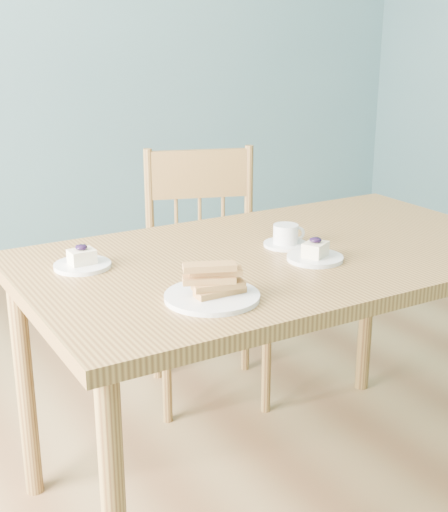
# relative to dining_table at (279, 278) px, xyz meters

# --- Properties ---
(room) EXTENTS (5.01, 5.01, 2.71)m
(room) POSITION_rel_dining_table_xyz_m (0.29, 0.11, 0.65)
(room) COLOR olive
(room) RESTS_ON ground
(dining_table) EXTENTS (1.47, 0.86, 0.78)m
(dining_table) POSITION_rel_dining_table_xyz_m (0.00, 0.00, 0.00)
(dining_table) COLOR olive
(dining_table) RESTS_ON ground
(dining_chair) EXTENTS (0.55, 0.54, 0.95)m
(dining_chair) POSITION_rel_dining_table_xyz_m (0.14, 0.66, -0.22)
(dining_chair) COLOR olive
(dining_chair) RESTS_ON ground
(cheesecake_plate_near) EXTENTS (0.16, 0.16, 0.07)m
(cheesecake_plate_near) POSITION_rel_dining_table_xyz_m (0.04, -0.11, 0.09)
(cheesecake_plate_near) COLOR silver
(cheesecake_plate_near) RESTS_ON dining_table
(cheesecake_plate_far) EXTENTS (0.15, 0.15, 0.06)m
(cheesecake_plate_far) POSITION_rel_dining_table_xyz_m (-0.53, 0.16, 0.09)
(cheesecake_plate_far) COLOR silver
(cheesecake_plate_far) RESTS_ON dining_table
(coffee_cup) EXTENTS (0.13, 0.13, 0.06)m
(coffee_cup) POSITION_rel_dining_table_xyz_m (0.05, 0.04, 0.10)
(coffee_cup) COLOR silver
(coffee_cup) RESTS_ON dining_table
(biscotti_plate) EXTENTS (0.23, 0.23, 0.09)m
(biscotti_plate) POSITION_rel_dining_table_xyz_m (-0.35, -0.21, 0.11)
(biscotti_plate) COLOR silver
(biscotti_plate) RESTS_ON dining_table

